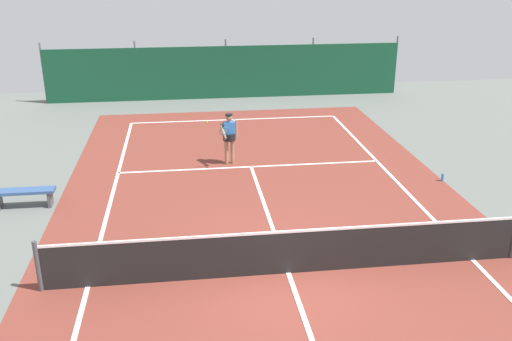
# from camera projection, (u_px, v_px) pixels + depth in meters

# --- Properties ---
(ground_plane) EXTENTS (36.00, 36.00, 0.00)m
(ground_plane) POSITION_uv_depth(u_px,v_px,m) (288.00, 273.00, 11.89)
(ground_plane) COLOR slate
(court_surface) EXTENTS (11.02, 26.60, 0.01)m
(court_surface) POSITION_uv_depth(u_px,v_px,m) (288.00, 273.00, 11.89)
(court_surface) COLOR brown
(court_surface) RESTS_ON ground
(tennis_net) EXTENTS (10.12, 0.10, 1.10)m
(tennis_net) POSITION_uv_depth(u_px,v_px,m) (289.00, 252.00, 11.71)
(tennis_net) COLOR black
(tennis_net) RESTS_ON ground
(back_fence) EXTENTS (16.30, 0.98, 2.70)m
(back_fence) POSITION_uv_depth(u_px,v_px,m) (226.00, 82.00, 26.63)
(back_fence) COLOR #14472D
(back_fence) RESTS_ON ground
(tennis_player) EXTENTS (0.62, 0.81, 1.64)m
(tennis_player) POSITION_uv_depth(u_px,v_px,m) (229.00, 135.00, 17.77)
(tennis_player) COLOR #9E7051
(tennis_player) RESTS_ON ground
(tennis_ball_near_player) EXTENTS (0.07, 0.07, 0.07)m
(tennis_ball_near_player) POSITION_uv_depth(u_px,v_px,m) (207.00, 122.00, 22.47)
(tennis_ball_near_player) COLOR #CCDB33
(tennis_ball_near_player) RESTS_ON ground
(parked_car) EXTENTS (2.14, 4.26, 1.68)m
(parked_car) POSITION_uv_depth(u_px,v_px,m) (307.00, 68.00, 29.00)
(parked_car) COLOR navy
(parked_car) RESTS_ON ground
(courtside_bench) EXTENTS (1.60, 0.40, 0.49)m
(courtside_bench) POSITION_uv_depth(u_px,v_px,m) (24.00, 194.00, 14.88)
(courtside_bench) COLOR #335184
(courtside_bench) RESTS_ON ground
(water_bottle) EXTENTS (0.08, 0.08, 0.24)m
(water_bottle) POSITION_uv_depth(u_px,v_px,m) (443.00, 177.00, 16.68)
(water_bottle) COLOR #338CD8
(water_bottle) RESTS_ON ground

